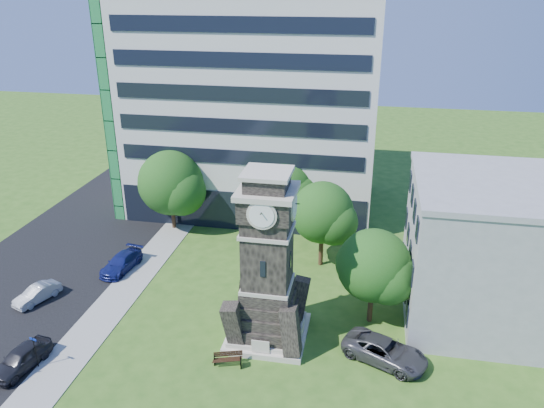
% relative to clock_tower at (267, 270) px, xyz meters
% --- Properties ---
extents(ground, '(160.00, 160.00, 0.00)m').
position_rel_clock_tower_xyz_m(ground, '(-3.00, -2.00, -5.28)').
color(ground, '#305A19').
rests_on(ground, ground).
extents(sidewalk, '(3.00, 70.00, 0.06)m').
position_rel_clock_tower_xyz_m(sidewalk, '(-12.50, 3.00, -5.25)').
color(sidewalk, gray).
rests_on(sidewalk, ground).
extents(street, '(14.00, 80.00, 0.02)m').
position_rel_clock_tower_xyz_m(street, '(-21.00, 3.00, -5.27)').
color(street, black).
rests_on(street, ground).
extents(clock_tower, '(5.40, 5.40, 12.22)m').
position_rel_clock_tower_xyz_m(clock_tower, '(0.00, 0.00, 0.00)').
color(clock_tower, '#BCB2A4').
rests_on(clock_tower, ground).
extents(office_tall, '(26.20, 15.11, 28.60)m').
position_rel_clock_tower_xyz_m(office_tall, '(-6.20, 23.84, 8.94)').
color(office_tall, silver).
rests_on(office_tall, ground).
extents(office_low, '(15.20, 12.20, 10.40)m').
position_rel_clock_tower_xyz_m(office_low, '(16.97, 6.00, -0.07)').
color(office_low, '#9FA1A4').
rests_on(office_low, ground).
extents(car_street_south, '(2.50, 4.53, 1.46)m').
position_rel_clock_tower_xyz_m(car_street_south, '(-14.85, -6.30, -4.55)').
color(car_street_south, black).
rests_on(car_street_south, ground).
extents(car_street_mid, '(2.54, 3.93, 1.22)m').
position_rel_clock_tower_xyz_m(car_street_mid, '(-18.46, 0.95, -4.67)').
color(car_street_mid, '#9EA1A5').
rests_on(car_street_mid, ground).
extents(car_street_north, '(2.54, 4.95, 1.37)m').
position_rel_clock_tower_xyz_m(car_street_north, '(-14.18, 6.70, -4.59)').
color(car_street_north, navy).
rests_on(car_street_north, ground).
extents(car_east_lot, '(6.10, 4.61, 1.54)m').
position_rel_clock_tower_xyz_m(car_east_lot, '(8.04, -1.20, -4.51)').
color(car_east_lot, '#424146').
rests_on(car_east_lot, ground).
extents(park_bench, '(1.87, 0.50, 0.96)m').
position_rel_clock_tower_xyz_m(park_bench, '(-1.94, -3.52, -4.77)').
color(park_bench, black).
rests_on(park_bench, ground).
extents(street_sign, '(0.56, 0.06, 2.32)m').
position_rel_clock_tower_xyz_m(street_sign, '(-13.89, -6.05, -3.83)').
color(street_sign, black).
rests_on(street_sign, ground).
extents(tree_nw, '(7.02, 6.39, 8.06)m').
position_rel_clock_tower_xyz_m(tree_nw, '(-12.70, 15.63, -0.61)').
color(tree_nw, '#332114').
rests_on(tree_nw, ground).
extents(tree_nc, '(6.38, 5.80, 7.66)m').
position_rel_clock_tower_xyz_m(tree_nc, '(-1.53, 17.87, -0.71)').
color(tree_nc, '#332114').
rests_on(tree_nc, ground).
extents(tree_ne, '(5.84, 5.31, 7.64)m').
position_rel_clock_tower_xyz_m(tree_ne, '(2.63, 10.92, -0.50)').
color(tree_ne, '#332114').
rests_on(tree_ne, ground).
extents(tree_east, '(5.74, 5.22, 7.22)m').
position_rel_clock_tower_xyz_m(tree_east, '(7.04, 3.19, -0.86)').
color(tree_east, '#332114').
rests_on(tree_east, ground).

